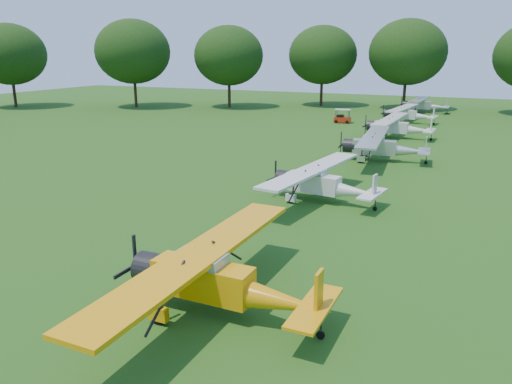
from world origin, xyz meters
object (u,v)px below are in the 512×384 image
golf_cart (342,118)px  aircraft_5 (397,126)px  aircraft_7 (423,104)px  aircraft_6 (407,113)px  aircraft_4 (381,145)px  aircraft_3 (321,181)px  aircraft_2 (217,277)px

golf_cart → aircraft_5: bearing=-52.5°
aircraft_5 → aircraft_7: (0.08, 23.05, -0.04)m
aircraft_5 → aircraft_6: 11.56m
aircraft_6 → golf_cart: bearing=-150.6°
aircraft_4 → aircraft_6: 22.95m
aircraft_7 → golf_cart: bearing=-114.9°
aircraft_3 → aircraft_7: size_ratio=1.01×
aircraft_2 → aircraft_5: bearing=91.1°
aircraft_2 → aircraft_5: 37.58m
aircraft_3 → aircraft_6: aircraft_3 is taller
aircraft_5 → aircraft_6: (-0.52, 11.55, -0.07)m
aircraft_2 → golf_cart: 46.73m
aircraft_4 → aircraft_7: bearing=85.9°
aircraft_2 → aircraft_7: 60.63m
aircraft_2 → aircraft_4: size_ratio=1.03×
aircraft_7 → golf_cart: 16.50m
aircraft_3 → aircraft_6: (0.02, 35.42, -0.04)m
aircraft_3 → aircraft_6: bearing=98.1°
aircraft_5 → golf_cart: 11.47m
aircraft_3 → aircraft_7: bearing=97.4°
aircraft_6 → aircraft_2: bearing=-83.0°
aircraft_4 → aircraft_7: size_ratio=1.06×
aircraft_2 → golf_cart: size_ratio=5.71×
aircraft_5 → aircraft_6: aircraft_5 is taller
aircraft_6 → aircraft_7: aircraft_7 is taller
aircraft_2 → golf_cart: aircraft_2 is taller
aircraft_4 → golf_cart: aircraft_4 is taller
aircraft_4 → golf_cart: size_ratio=5.52×
aircraft_2 → aircraft_5: aircraft_2 is taller
aircraft_4 → aircraft_2: bearing=-96.1°
aircraft_4 → aircraft_6: aircraft_4 is taller
aircraft_3 → golf_cart: 33.15m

